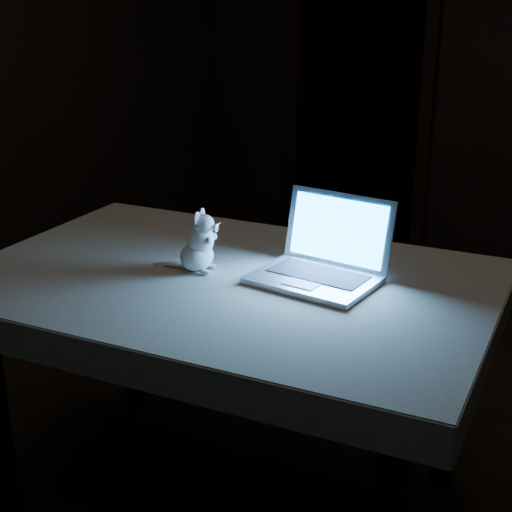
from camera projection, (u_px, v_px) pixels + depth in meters
The scene contains 6 objects.
floor at pixel (269, 481), 2.60m from camera, with size 5.00×5.00×0.00m, color black.
doorway at pixel (359, 82), 4.74m from camera, with size 1.06×0.36×2.13m, color black, non-canonical shape.
table at pixel (228, 393), 2.40m from camera, with size 1.48×0.95×0.80m, color black, non-canonical shape.
tablecloth at pixel (223, 282), 2.35m from camera, with size 1.59×1.06×0.10m, color beige, non-canonical shape.
laptop at pixel (314, 244), 2.16m from camera, with size 0.36×0.31×0.24m, color silver, non-canonical shape.
plush_mouse at pixel (196, 241), 2.27m from camera, with size 0.14×0.14×0.19m, color white, non-canonical shape.
Camera 1 is at (1.27, -1.77, 1.63)m, focal length 52.00 mm.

